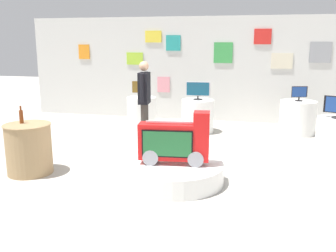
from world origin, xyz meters
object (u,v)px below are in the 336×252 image
Objects in this scene: bottle_on_side_table at (21,116)px; main_display_pedestal at (174,173)px; tv_on_center_rear at (141,88)px; display_pedestal_right_rear at (198,116)px; tv_on_right_rear at (198,90)px; novelty_firetruck_tv at (175,143)px; display_pedestal_center_rear at (142,113)px; tv_on_left_rear at (299,93)px; side_table_round at (29,148)px; shopper_browsing_near_truck at (144,96)px; display_pedestal_far_right at (336,139)px; display_pedestal_left_rear at (297,118)px.

main_display_pedestal is at bearing 2.29° from bottle_on_side_table.
bottle_on_side_table is (-0.97, -3.55, -0.08)m from tv_on_center_rear.
display_pedestal_right_rear is 1.36× the size of tv_on_right_rear.
novelty_firetruck_tv is 3.40m from tv_on_right_rear.
display_pedestal_center_rear is 3.72m from bottle_on_side_table.
display_pedestal_center_rear is at bearing -175.90° from tv_on_left_rear.
display_pedestal_center_rear is at bearing 76.86° from side_table_round.
novelty_firetruck_tv is 1.32× the size of side_table_round.
shopper_browsing_near_truck reaches higher than novelty_firetruck_tv.
display_pedestal_far_right is (2.65, 1.79, -0.24)m from novelty_firetruck_tv.
tv_on_left_rear is 0.46× the size of display_pedestal_far_right.
tv_on_center_rear is at bearing 76.86° from side_table_round.
side_table_round is 0.48× the size of shopper_browsing_near_truck.
tv_on_right_rear reaches higher than side_table_round.
tv_on_left_rear reaches higher than bottle_on_side_table.
tv_on_left_rear is at bearing 8.45° from tv_on_right_rear.
shopper_browsing_near_truck is (-0.93, -1.36, 0.64)m from display_pedestal_right_rear.
side_table_round reaches higher than display_pedestal_center_rear.
tv_on_center_rear reaches higher than main_display_pedestal.
tv_on_center_rear is 0.58× the size of display_pedestal_right_rear.
tv_on_left_rear is at bearing 4.10° from display_pedestal_center_rear.
display_pedestal_center_rear is at bearing 77.47° from tv_on_center_rear.
main_display_pedestal is 5.32× the size of bottle_on_side_table.
side_table_round is (-2.28, -3.53, 0.03)m from display_pedestal_right_rear.
shopper_browsing_near_truck is (-0.92, -1.35, 0.00)m from tv_on_right_rear.
shopper_browsing_near_truck is at bearing 118.50° from novelty_firetruck_tv.
side_table_round is at bearing -122.84° from display_pedestal_right_rear.
display_pedestal_center_rear is (-3.77, -0.27, 0.00)m from display_pedestal_left_rear.
display_pedestal_far_right reaches higher than main_display_pedestal.
main_display_pedestal is 4.31× the size of tv_on_left_rear.
tv_on_right_rear reaches higher than display_pedestal_center_rear.
novelty_firetruck_tv is 3.21m from display_pedestal_far_right.
display_pedestal_left_rear is 2.36m from display_pedestal_right_rear.
tv_on_right_rear is 1.98× the size of bottle_on_side_table.
display_pedestal_center_rear is 1.44m from display_pedestal_right_rear.
main_display_pedestal is 3.49m from tv_on_right_rear.
shopper_browsing_near_truck is at bearing -152.40° from display_pedestal_left_rear.
shopper_browsing_near_truck is at bearing 58.10° from side_table_round.
side_table_round is (-2.45, -0.15, -0.21)m from novelty_firetruck_tv.
display_pedestal_center_rear is 1.65m from shopper_browsing_near_truck.
tv_on_right_rear is 0.70× the size of side_table_round.
display_pedestal_right_rear is 4.20m from side_table_round.
main_display_pedestal is at bearing -61.90° from shopper_browsing_near_truck.
main_display_pedestal is 1.86× the size of side_table_round.
display_pedestal_right_rear is at bearing 55.71° from shopper_browsing_near_truck.
tv_on_center_rear is 0.55× the size of side_table_round.
display_pedestal_right_rear is (1.44, -0.07, -0.63)m from tv_on_center_rear.
display_pedestal_center_rear is 2.70× the size of bottle_on_side_table.
display_pedestal_center_rear is (-3.77, -0.27, -0.59)m from tv_on_left_rear.
side_table_round is at bearing -176.41° from main_display_pedestal.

